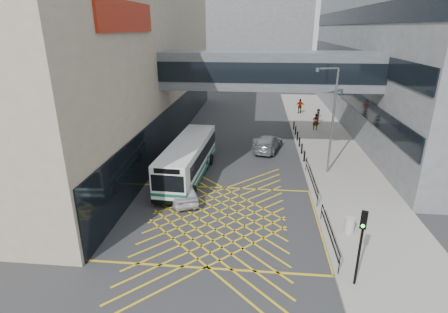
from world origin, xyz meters
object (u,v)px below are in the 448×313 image
(traffic_light, at_px, (361,238))
(car_silver, at_px, (268,143))
(car_dark, at_px, (202,156))
(litter_bin, at_px, (349,225))
(street_lamp, at_px, (331,115))
(bus, at_px, (188,158))
(car_white, at_px, (182,189))
(pedestrian_c, at_px, (300,106))
(pedestrian_a, at_px, (316,122))
(pedestrian_b, at_px, (318,117))

(traffic_light, bearing_deg, car_silver, 123.83)
(car_dark, distance_m, litter_bin, 13.98)
(street_lamp, bearing_deg, bus, 172.75)
(car_white, bearing_deg, car_dark, -113.79)
(traffic_light, relative_size, litter_bin, 4.04)
(car_dark, bearing_deg, litter_bin, 136.21)
(litter_bin, height_order, pedestrian_c, pedestrian_c)
(pedestrian_c, bearing_deg, traffic_light, 85.32)
(car_white, bearing_deg, pedestrian_a, -143.55)
(bus, height_order, car_white, bus)
(car_silver, height_order, litter_bin, car_silver)
(traffic_light, height_order, street_lamp, street_lamp)
(bus, bearing_deg, traffic_light, -46.47)
(car_dark, relative_size, pedestrian_c, 2.30)
(car_white, height_order, car_silver, car_silver)
(car_white, relative_size, pedestrian_b, 2.59)
(pedestrian_a, height_order, pedestrian_b, pedestrian_a)
(car_silver, bearing_deg, bus, 62.30)
(car_white, height_order, traffic_light, traffic_light)
(street_lamp, xyz_separation_m, pedestrian_c, (0.08, 20.20, -3.64))
(pedestrian_b, bearing_deg, litter_bin, -115.42)
(street_lamp, distance_m, litter_bin, 9.65)
(pedestrian_a, bearing_deg, bus, 45.13)
(car_silver, height_order, pedestrian_b, pedestrian_b)
(car_white, relative_size, car_silver, 0.94)
(car_silver, distance_m, pedestrian_c, 15.61)
(car_silver, bearing_deg, litter_bin, 120.72)
(bus, relative_size, car_silver, 2.13)
(pedestrian_c, bearing_deg, car_silver, 70.40)
(car_silver, bearing_deg, traffic_light, 114.66)
(pedestrian_c, bearing_deg, pedestrian_b, 103.43)
(car_dark, bearing_deg, traffic_light, 124.06)
(bus, relative_size, litter_bin, 11.16)
(car_dark, distance_m, pedestrian_b, 17.92)
(car_white, relative_size, pedestrian_a, 2.56)
(bus, bearing_deg, car_dark, 82.04)
(street_lamp, height_order, pedestrian_b, street_lamp)
(pedestrian_a, height_order, pedestrian_c, pedestrian_c)
(pedestrian_c, bearing_deg, pedestrian_a, 93.51)
(pedestrian_b, bearing_deg, car_white, -141.65)
(litter_bin, bearing_deg, car_white, 161.37)
(pedestrian_a, bearing_deg, car_silver, 47.47)
(car_dark, distance_m, pedestrian_a, 15.62)
(traffic_light, bearing_deg, pedestrian_c, 111.35)
(car_dark, distance_m, pedestrian_c, 21.48)
(bus, distance_m, pedestrian_b, 20.57)
(car_dark, xyz_separation_m, traffic_light, (9.05, -14.26, 1.91))
(car_white, distance_m, street_lamp, 12.27)
(car_dark, xyz_separation_m, pedestrian_a, (10.96, 11.12, 0.37))
(car_white, relative_size, street_lamp, 0.57)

